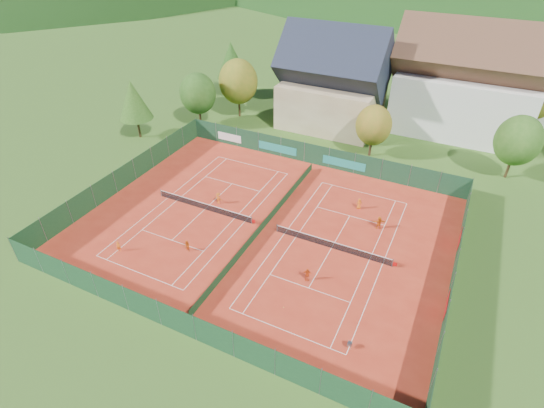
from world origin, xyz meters
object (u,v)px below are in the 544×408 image
Objects in this scene: player_left_far at (218,198)px; player_right_near at (307,274)px; chalet at (333,85)px; player_left_near at (119,246)px; player_right_far_b at (379,223)px; hotel_block_a at (465,86)px; player_right_far_a at (359,204)px; ball_hopper at (350,344)px; player_left_mid at (187,246)px.

player_right_near reaches higher than player_left_far.
chalet is 37.46m from player_right_near.
player_left_near is at bearing -102.39° from chalet.
player_right_far_b is (4.13, 11.07, 0.04)m from player_right_near.
hotel_block_a is at bearing 17.53° from chalet.
player_right_far_a reaches higher than player_left_near.
player_right_far_a is 0.88× the size of player_right_far_b.
player_right_near reaches higher than player_left_near.
player_left_far is (-4.17, -28.15, -5.88)m from chalet.
chalet is 0.75× the size of hotel_block_a.
player_left_far is at bearing -5.91° from player_right_far_a.
player_right_far_a is (-7.53, -27.70, -6.69)m from hotel_block_a.
ball_hopper is 0.64× the size of player_left_near.
player_left_far is at bearing -17.80° from player_right_far_b.
ball_hopper is (16.49, -41.15, -6.07)m from chalet.
player_right_near is 0.95× the size of player_right_far_b.
player_left_mid is (-18.92, 4.09, 0.11)m from ball_hopper.
player_left_far is at bearing 147.81° from ball_hopper.
player_right_near is at bearing 154.89° from player_left_far.
chalet is 29.06m from player_left_far.
ball_hopper is 25.35m from player_left_near.
chalet reaches higher than player_right_far_a.
chalet is at bearing 45.37° from player_left_near.
ball_hopper is at bearing -93.05° from hotel_block_a.
ball_hopper is at bearing 2.79° from player_left_mid.
chalet is 10.29× the size of player_right_far_b.
player_right_far_a is (15.64, 6.45, -0.05)m from player_left_far.
chalet is at bearing 101.25° from player_left_mid.
player_right_near reaches higher than ball_hopper.
player_right_far_b is (14.56, -24.42, -5.84)m from chalet.
hotel_block_a is 42.89m from player_right_near.
player_left_far reaches higher than player_right_far_a.
player_left_near reaches higher than ball_hopper.
player_right_far_b reaches higher than player_right_far_a.
player_left_near is 0.94× the size of player_left_mid.
player_left_near is 19.85m from player_right_near.
player_right_near is (14.60, -7.34, 0.00)m from player_left_far.
chalet reaches higher than player_left_far.
hotel_block_a reaches higher than player_left_mid.
ball_hopper is at bearing 67.50° from player_right_far_b.
player_left_far is 19.10m from player_right_far_b.
player_left_mid is 21.18m from player_right_far_b.
chalet reaches higher than player_left_near.
chalet is 10.91× the size of player_left_far.
player_left_mid is at bearing 170.23° from player_right_near.
chalet is at bearing -96.84° from player_left_far.
hotel_block_a is 29.47m from player_right_far_a.
player_right_far_a is at bearing -105.20° from hotel_block_a.
hotel_block_a reaches higher than chalet.
hotel_block_a reaches higher than ball_hopper.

